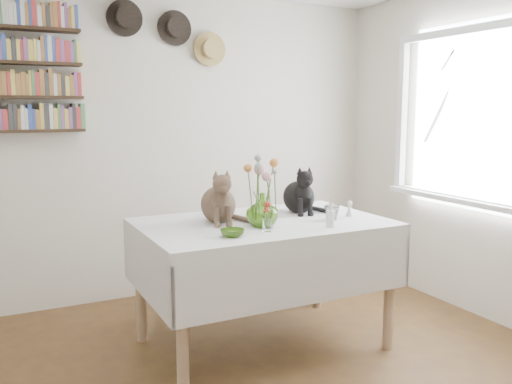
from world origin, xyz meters
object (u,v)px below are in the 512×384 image
tabby_cat (218,195)px  dining_table (263,252)px  black_cat (299,189)px  bookshelf_unit (8,68)px  flower_vase (262,210)px

tabby_cat → dining_table: bearing=-9.8°
dining_table → black_cat: 0.54m
bookshelf_unit → black_cat: bearing=-31.6°
tabby_cat → bookshelf_unit: bookshelf_unit is taller
dining_table → flower_vase: 0.35m
tabby_cat → black_cat: 0.63m
dining_table → flower_vase: bearing=-119.0°
tabby_cat → black_cat: (0.63, 0.05, -0.01)m
dining_table → tabby_cat: bearing=159.0°
black_cat → flower_vase: bearing=-134.5°
black_cat → flower_vase: 0.53m
flower_vase → bookshelf_unit: bearing=133.8°
tabby_cat → black_cat: tabby_cat is taller
tabby_cat → flower_vase: 0.32m
dining_table → bookshelf_unit: 2.22m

